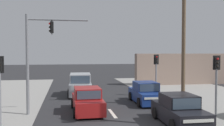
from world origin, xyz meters
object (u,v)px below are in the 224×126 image
(pedestal_signal_far_median, at_px, (156,68))
(pedestal_signal_left_kerb, at_px, (0,79))
(pedestal_signal_right_kerb, at_px, (216,75))
(sedan_kerbside_parked, at_px, (87,101))
(suv_crossing_left, at_px, (80,85))
(sedan_oncoming_near, at_px, (146,94))
(utility_pole_midground_right, at_px, (184,28))
(traffic_signal_mast, at_px, (37,51))
(sedan_receding_far, at_px, (179,111))

(pedestal_signal_far_median, bearing_deg, pedestal_signal_left_kerb, -144.92)
(pedestal_signal_right_kerb, relative_size, sedan_kerbside_parked, 0.83)
(suv_crossing_left, bearing_deg, sedan_oncoming_near, -44.31)
(sedan_kerbside_parked, bearing_deg, suv_crossing_left, 90.65)
(utility_pole_midground_right, bearing_deg, sedan_oncoming_near, 139.72)
(sedan_oncoming_near, bearing_deg, utility_pole_midground_right, -40.28)
(utility_pole_midground_right, relative_size, traffic_signal_mast, 1.71)
(pedestal_signal_left_kerb, xyz_separation_m, sedan_oncoming_near, (9.01, 4.91, -1.71))
(traffic_signal_mast, distance_m, suv_crossing_left, 7.93)
(traffic_signal_mast, height_order, sedan_kerbside_parked, traffic_signal_mast)
(pedestal_signal_right_kerb, relative_size, pedestal_signal_far_median, 1.00)
(traffic_signal_mast, xyz_separation_m, pedestal_signal_far_median, (9.24, 4.91, -1.42))
(pedestal_signal_far_median, distance_m, suv_crossing_left, 6.74)
(pedestal_signal_left_kerb, bearing_deg, sedan_receding_far, -5.59)
(pedestal_signal_far_median, distance_m, sedan_kerbside_parked, 8.09)
(utility_pole_midground_right, relative_size, sedan_receding_far, 2.40)
(sedan_receding_far, bearing_deg, sedan_kerbside_parked, 141.69)
(utility_pole_midground_right, bearing_deg, pedestal_signal_far_median, 94.73)
(utility_pole_midground_right, height_order, sedan_kerbside_parked, utility_pole_midground_right)
(sedan_kerbside_parked, bearing_deg, pedestal_signal_far_median, 38.12)
(pedestal_signal_right_kerb, xyz_separation_m, sedan_kerbside_parked, (-7.34, 2.31, -1.71))
(traffic_signal_mast, distance_m, pedestal_signal_left_kerb, 3.34)
(utility_pole_midground_right, distance_m, pedestal_signal_far_median, 5.32)
(utility_pole_midground_right, height_order, pedestal_signal_far_median, utility_pole_midground_right)
(sedan_kerbside_parked, relative_size, suv_crossing_left, 0.92)
(traffic_signal_mast, xyz_separation_m, sedan_oncoming_near, (7.51, 2.29, -3.13))
(traffic_signal_mast, relative_size, pedestal_signal_far_median, 1.69)
(pedestal_signal_right_kerb, bearing_deg, utility_pole_midground_right, 105.14)
(pedestal_signal_right_kerb, height_order, pedestal_signal_left_kerb, same)
(pedestal_signal_left_kerb, xyz_separation_m, sedan_receding_far, (8.99, -0.88, -1.71))
(utility_pole_midground_right, xyz_separation_m, sedan_oncoming_near, (-2.10, 1.78, -4.67))
(traffic_signal_mast, xyz_separation_m, sedan_receding_far, (7.49, -3.51, -3.13))
(sedan_receding_far, bearing_deg, suv_crossing_left, 113.94)
(suv_crossing_left, relative_size, sedan_oncoming_near, 1.08)
(pedestal_signal_right_kerb, bearing_deg, pedestal_signal_far_median, 98.84)
(utility_pole_midground_right, xyz_separation_m, pedestal_signal_left_kerb, (-11.10, -3.13, -2.96))
(traffic_signal_mast, distance_m, sedan_kerbside_parked, 4.35)
(pedestal_signal_right_kerb, xyz_separation_m, sedan_receding_far, (-2.87, -1.23, -1.71))
(pedestal_signal_right_kerb, bearing_deg, sedan_receding_far, -156.77)
(pedestal_signal_far_median, xyz_separation_m, sedan_receding_far, (-1.75, -8.42, -1.71))
(pedestal_signal_far_median, height_order, sedan_oncoming_near, pedestal_signal_far_median)
(utility_pole_midground_right, relative_size, sedan_oncoming_near, 2.40)
(pedestal_signal_far_median, relative_size, sedan_kerbside_parked, 0.83)
(pedestal_signal_left_kerb, distance_m, sedan_receding_far, 9.19)
(pedestal_signal_left_kerb, bearing_deg, traffic_signal_mast, 60.31)
(traffic_signal_mast, bearing_deg, utility_pole_midground_right, 3.03)
(traffic_signal_mast, distance_m, pedestal_signal_far_median, 10.56)
(pedestal_signal_right_kerb, relative_size, suv_crossing_left, 0.77)
(traffic_signal_mast, bearing_deg, suv_crossing_left, 66.45)
(pedestal_signal_far_median, distance_m, sedan_oncoming_near, 3.58)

